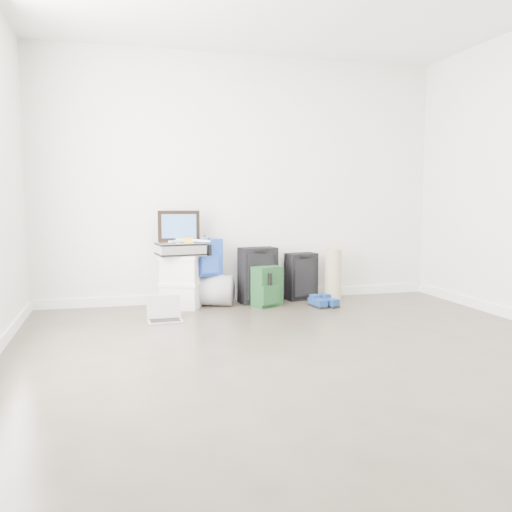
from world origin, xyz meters
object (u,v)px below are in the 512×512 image
object	(u,v)px
boxes_stack	(181,282)
briefcase	(180,249)
laptop	(164,315)
large_suitcase	(258,275)
carry_on	(301,276)
duffel_bag	(208,290)

from	to	relation	value
boxes_stack	briefcase	distance (m)	0.34
boxes_stack	laptop	world-z (taller)	boxes_stack
large_suitcase	carry_on	bearing A→B (deg)	-2.97
duffel_bag	large_suitcase	bearing A→B (deg)	22.46
briefcase	large_suitcase	size ratio (longest dim) A/B	0.76
boxes_stack	large_suitcase	world-z (taller)	large_suitcase
large_suitcase	laptop	size ratio (longest dim) A/B	1.87
boxes_stack	large_suitcase	bearing A→B (deg)	27.81
briefcase	laptop	xyz separation A→B (m)	(-0.22, -0.56, -0.57)
briefcase	large_suitcase	world-z (taller)	briefcase
briefcase	carry_on	bearing A→B (deg)	-1.41
boxes_stack	briefcase	size ratio (longest dim) A/B	1.19
boxes_stack	carry_on	world-z (taller)	boxes_stack
duffel_bag	carry_on	distance (m)	1.09
boxes_stack	duffel_bag	world-z (taller)	boxes_stack
duffel_bag	large_suitcase	world-z (taller)	large_suitcase
boxes_stack	carry_on	distance (m)	1.39
carry_on	laptop	xyz separation A→B (m)	(-1.60, -0.69, -0.21)
briefcase	duffel_bag	xyz separation A→B (m)	(0.30, 0.08, -0.46)
laptop	large_suitcase	bearing A→B (deg)	28.59
briefcase	large_suitcase	distance (m)	0.91
large_suitcase	carry_on	size ratio (longest dim) A/B	1.15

